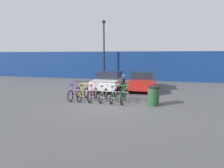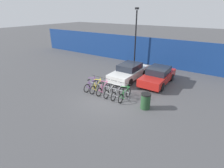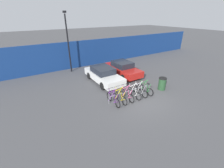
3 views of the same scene
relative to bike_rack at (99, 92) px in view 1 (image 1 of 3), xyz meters
name	(u,v)px [view 1 (image 1 of 3)]	position (x,y,z in m)	size (l,w,h in m)	color
ground_plane	(105,104)	(0.56, -0.68, -0.48)	(120.00, 120.00, 0.00)	#4C4C4F
hoarding_wall	(129,66)	(0.56, 8.82, 1.03)	(36.00, 0.16, 3.02)	navy
bike_rack	(99,92)	(0.00, 0.00, 0.00)	(3.55, 0.04, 0.57)	gray
bicycle_purple	(74,93)	(-1.50, -0.15, -0.11)	(0.68, 1.71, 1.05)	black
bicycle_yellow	(83,94)	(-0.94, -0.15, -0.11)	(0.68, 1.71, 1.05)	black
bicycle_pink	(93,94)	(-0.32, -0.15, -0.11)	(0.68, 1.71, 1.05)	black
bicycle_white	(103,95)	(0.33, -0.15, -0.11)	(0.68, 1.71, 1.05)	black
bicycle_silver	(113,95)	(0.93, -0.15, -0.11)	(0.68, 1.71, 1.05)	black
bicycle_green	(123,96)	(1.50, -0.15, -0.11)	(0.68, 1.71, 1.05)	black
car_white	(110,80)	(-0.20, 3.56, 0.21)	(1.91, 4.59, 1.40)	silver
car_red	(142,80)	(2.31, 4.02, 0.21)	(1.91, 4.33, 1.40)	red
lamp_post	(104,48)	(-1.85, 7.83, 2.88)	(0.24, 0.44, 6.02)	black
trash_bin	(153,96)	(3.16, -0.39, 0.03)	(0.63, 0.63, 1.03)	#234728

